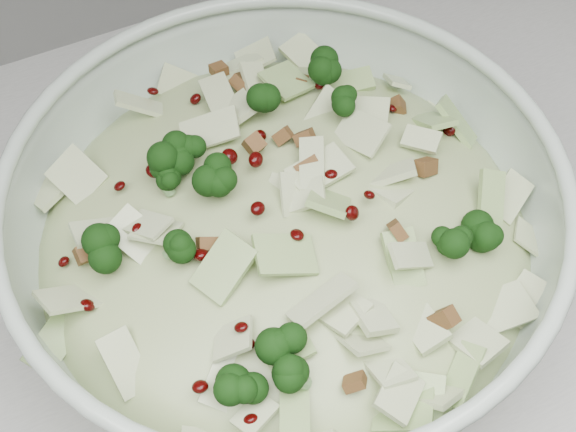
% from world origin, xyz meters
% --- Properties ---
extents(mixing_bowl, '(0.46, 0.46, 0.16)m').
position_xyz_m(mixing_bowl, '(0.14, 1.60, 0.98)').
color(mixing_bowl, '#AEBFAF').
rests_on(mixing_bowl, counter).
extents(salad, '(0.47, 0.47, 0.16)m').
position_xyz_m(salad, '(0.14, 1.60, 1.01)').
color(salad, '#A7B77D').
rests_on(salad, mixing_bowl).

